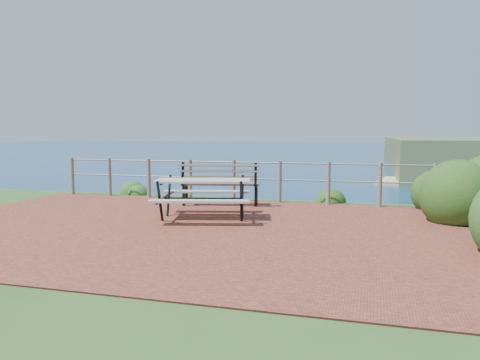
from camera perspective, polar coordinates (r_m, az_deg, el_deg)
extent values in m
cube|color=brown|center=(8.45, -7.35, -5.74)|extent=(10.00, 7.00, 0.12)
plane|color=navy|center=(207.64, 15.07, 4.99)|extent=(1200.00, 1200.00, 0.00)
cylinder|color=#6B5B4C|center=(13.55, -19.76, 0.48)|extent=(0.10, 0.10, 1.00)
cylinder|color=#6B5B4C|center=(12.91, -15.61, 0.36)|extent=(0.10, 0.10, 1.00)
cylinder|color=#6B5B4C|center=(12.35, -11.06, 0.24)|extent=(0.10, 0.10, 1.00)
cylinder|color=#6B5B4C|center=(11.87, -6.11, 0.10)|extent=(0.10, 0.10, 1.00)
cylinder|color=#6B5B4C|center=(11.49, -0.78, -0.06)|extent=(0.10, 0.10, 1.00)
cylinder|color=#6B5B4C|center=(11.22, 4.85, -0.22)|extent=(0.10, 0.10, 1.00)
cylinder|color=#6B5B4C|center=(11.06, 10.71, -0.38)|extent=(0.10, 0.10, 1.00)
cylinder|color=#6B5B4C|center=(11.02, 16.67, -0.54)|extent=(0.10, 0.10, 1.00)
cylinder|color=#6B5B4C|center=(11.09, 22.62, -0.70)|extent=(0.10, 0.10, 1.00)
cylinder|color=slate|center=(11.46, -0.79, 2.18)|extent=(9.40, 0.04, 0.04)
cylinder|color=slate|center=(11.49, -0.78, 0.19)|extent=(9.40, 0.04, 0.04)
cube|color=#9E998E|center=(9.05, -4.52, -0.08)|extent=(1.93, 1.17, 0.04)
cube|color=#9E998E|center=(9.09, -4.51, -1.96)|extent=(1.81, 0.70, 0.04)
cube|color=#9E998E|center=(9.09, -4.51, -1.96)|extent=(1.81, 0.70, 0.04)
cylinder|color=black|center=(9.10, -4.51, -2.28)|extent=(1.52, 0.43, 0.04)
cube|color=brown|center=(10.79, -2.40, -0.48)|extent=(1.84, 0.78, 0.04)
cube|color=brown|center=(10.76, -2.41, 1.17)|extent=(1.78, 0.47, 0.41)
cube|color=black|center=(10.82, -2.40, -1.78)|extent=(0.07, 0.08, 0.49)
cube|color=black|center=(10.82, -2.40, -1.78)|extent=(0.07, 0.08, 0.49)
cube|color=black|center=(10.82, -2.40, -1.78)|extent=(0.07, 0.08, 0.49)
cube|color=black|center=(10.82, -2.40, -1.78)|extent=(0.07, 0.08, 0.49)
ellipsoid|color=#1A3B12|center=(9.96, 26.14, -4.54)|extent=(1.56, 1.56, 2.21)
ellipsoid|color=#1A3B12|center=(11.48, 22.48, -3.11)|extent=(1.02, 1.02, 1.46)
ellipsoid|color=#234C1C|center=(13.40, -12.82, -1.62)|extent=(0.74, 0.74, 0.47)
ellipsoid|color=#1A3B12|center=(11.89, 10.98, -2.49)|extent=(0.79, 0.79, 0.53)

